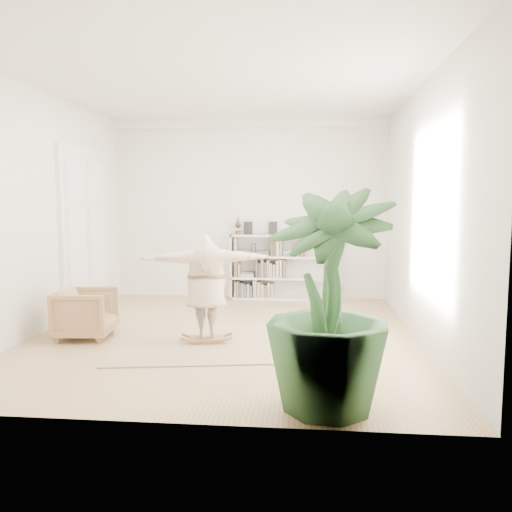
{
  "coord_description": "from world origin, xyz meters",
  "views": [
    {
      "loc": [
        1.12,
        -7.1,
        1.92
      ],
      "look_at": [
        0.4,
        0.4,
        1.13
      ],
      "focal_mm": 35.0,
      "sensor_mm": 36.0,
      "label": 1
    }
  ],
  "objects_px": {
    "rocker_board": "(207,339)",
    "houseplant": "(328,300)",
    "person": "(206,284)",
    "bookshelf": "(285,268)",
    "armchair": "(86,313)"
  },
  "relations": [
    {
      "from": "armchair",
      "to": "person",
      "type": "xyz_separation_m",
      "value": [
        1.77,
        -0.12,
        0.48
      ]
    },
    {
      "from": "rocker_board",
      "to": "houseplant",
      "type": "xyz_separation_m",
      "value": [
        1.55,
        -2.06,
        0.97
      ]
    },
    {
      "from": "armchair",
      "to": "person",
      "type": "distance_m",
      "value": 1.84
    },
    {
      "from": "person",
      "to": "houseplant",
      "type": "height_order",
      "value": "houseplant"
    },
    {
      "from": "bookshelf",
      "to": "houseplant",
      "type": "distance_m",
      "value": 5.42
    },
    {
      "from": "person",
      "to": "houseplant",
      "type": "distance_m",
      "value": 2.59
    },
    {
      "from": "bookshelf",
      "to": "armchair",
      "type": "distance_m",
      "value": 4.2
    },
    {
      "from": "rocker_board",
      "to": "armchair",
      "type": "bearing_deg",
      "value": 166.64
    },
    {
      "from": "rocker_board",
      "to": "person",
      "type": "xyz_separation_m",
      "value": [
        0.0,
        0.0,
        0.77
      ]
    },
    {
      "from": "bookshelf",
      "to": "armchair",
      "type": "height_order",
      "value": "bookshelf"
    },
    {
      "from": "rocker_board",
      "to": "person",
      "type": "distance_m",
      "value": 0.77
    },
    {
      "from": "rocker_board",
      "to": "bookshelf",
      "type": "bearing_deg",
      "value": 64.54
    },
    {
      "from": "bookshelf",
      "to": "rocker_board",
      "type": "distance_m",
      "value": 3.48
    },
    {
      "from": "houseplant",
      "to": "rocker_board",
      "type": "bearing_deg",
      "value": 126.9
    },
    {
      "from": "armchair",
      "to": "person",
      "type": "bearing_deg",
      "value": -99.14
    }
  ]
}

